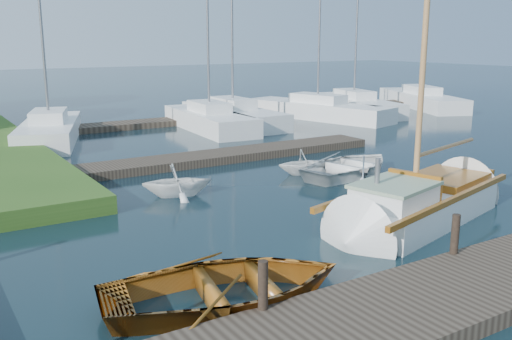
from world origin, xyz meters
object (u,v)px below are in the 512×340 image
mooring_post_1 (263,285)px  marina_boat_4 (318,109)px  dinghy (227,280)px  tender_b (177,178)px  mooring_post_2 (455,234)px  marina_boat_3 (233,114)px  marina_boat_2 (209,118)px  tender_d (304,160)px  sailboat (421,206)px  marina_boat_0 (50,129)px  tender_c (350,163)px  marina_boat_5 (354,103)px  marina_boat_7 (421,98)px

mooring_post_1 → marina_boat_4: marina_boat_4 is taller
dinghy → tender_b: 7.17m
mooring_post_2 → tender_b: 8.18m
marina_boat_3 → marina_boat_2: bearing=117.9°
tender_d → mooring_post_1: bearing=153.2°
sailboat → marina_boat_0: bearing=93.2°
mooring_post_2 → dinghy: size_ratio=0.19×
mooring_post_1 → tender_c: size_ratio=0.20×
mooring_post_1 → tender_b: bearing=75.2°
marina_boat_2 → tender_b: bearing=153.1°
sailboat → tender_b: sailboat is taller
sailboat → tender_c: size_ratio=2.45×
tender_c → marina_boat_3: size_ratio=0.35×
dinghy → marina_boat_4: 23.75m
marina_boat_3 → marina_boat_5: 8.71m
tender_b → marina_boat_0: size_ratio=0.20×
marina_boat_2 → marina_boat_4: bearing=-82.1°
tender_c → marina_boat_5: bearing=-56.3°
sailboat → marina_boat_3: size_ratio=0.86×
marina_boat_3 → marina_boat_7: size_ratio=0.92×
marina_boat_0 → marina_boat_5: size_ratio=0.80×
marina_boat_3 → marina_boat_5: (8.71, 0.26, 0.00)m
mooring_post_2 → marina_boat_3: 20.20m
marina_boat_3 → tender_d: bearing=162.8°
marina_boat_0 → marina_boat_4: size_ratio=1.03×
tender_b → marina_boat_2: bearing=-14.5°
tender_c → marina_boat_0: size_ratio=0.41×
tender_c → marina_boat_4: 13.87m
dinghy → marina_boat_3: size_ratio=0.37×
tender_d → marina_boat_2: size_ratio=0.16×
marina_boat_2 → marina_boat_5: marina_boat_5 is taller
tender_b → marina_boat_5: marina_boat_5 is taller
mooring_post_1 → marina_boat_2: size_ratio=0.07×
tender_b → tender_d: bearing=-69.7°
tender_d → marina_boat_0: size_ratio=0.18×
mooring_post_1 → tender_b: size_ratio=0.40×
tender_c → tender_d: bearing=38.3°
tender_d → marina_boat_3: size_ratio=0.16×
marina_boat_2 → marina_boat_7: size_ratio=0.89×
dinghy → marina_boat_0: size_ratio=0.43×
sailboat → tender_c: (1.67, 4.58, 0.07)m
marina_boat_4 → marina_boat_7: marina_boat_7 is taller
marina_boat_2 → marina_boat_3: bearing=-58.0°
marina_boat_3 → marina_boat_7: 14.61m
dinghy → mooring_post_2: bearing=-90.8°
marina_boat_5 → marina_boat_7: bearing=-77.7°
dinghy → marina_boat_7: bearing=-42.6°
sailboat → marina_boat_4: (9.34, 16.14, 0.21)m
tender_b → marina_boat_7: bearing=-45.7°
tender_c → tender_b: bearing=69.1°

